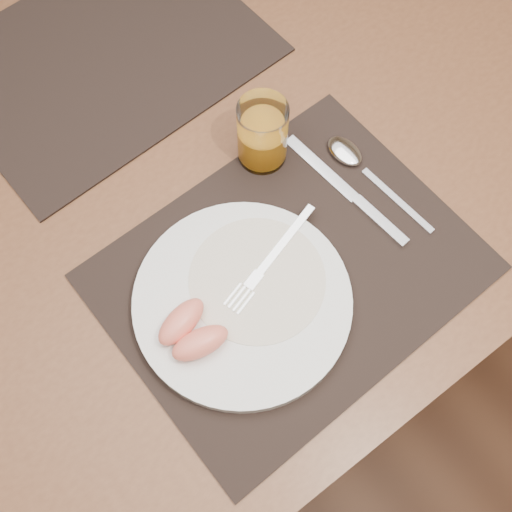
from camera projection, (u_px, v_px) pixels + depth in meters
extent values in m
plane|color=brown|center=(220.00, 322.00, 1.58)|extent=(5.00, 5.00, 0.00)
cube|color=brown|center=(193.00, 162.00, 0.91)|extent=(1.40, 0.90, 0.04)
cylinder|color=brown|center=(335.00, 7.00, 1.52)|extent=(0.06, 0.06, 0.71)
cube|color=black|center=(289.00, 272.00, 0.82)|extent=(0.46, 0.37, 0.00)
cube|color=black|center=(105.00, 56.00, 0.96)|extent=(0.47, 0.38, 0.00)
cylinder|color=white|center=(242.00, 302.00, 0.79)|extent=(0.27, 0.27, 0.02)
cylinder|color=white|center=(257.00, 279.00, 0.79)|extent=(0.17, 0.17, 0.00)
cube|color=silver|center=(286.00, 239.00, 0.81)|extent=(0.11, 0.04, 0.00)
cube|color=silver|center=(254.00, 280.00, 0.79)|extent=(0.03, 0.02, 0.00)
cube|color=silver|center=(239.00, 299.00, 0.78)|extent=(0.04, 0.03, 0.00)
cube|color=silver|center=(321.00, 168.00, 0.87)|extent=(0.03, 0.13, 0.00)
cube|color=silver|center=(380.00, 221.00, 0.84)|extent=(0.02, 0.09, 0.01)
cube|color=silver|center=(397.00, 200.00, 0.85)|extent=(0.02, 0.13, 0.00)
ellipsoid|color=silver|center=(345.00, 151.00, 0.88)|extent=(0.04, 0.06, 0.01)
cylinder|color=white|center=(262.00, 133.00, 0.84)|extent=(0.07, 0.07, 0.10)
cylinder|color=orange|center=(262.00, 142.00, 0.86)|extent=(0.06, 0.06, 0.05)
ellipsoid|color=#FE8367|center=(200.00, 343.00, 0.74)|extent=(0.08, 0.05, 0.03)
ellipsoid|color=#FE8367|center=(181.00, 322.00, 0.76)|extent=(0.08, 0.05, 0.03)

